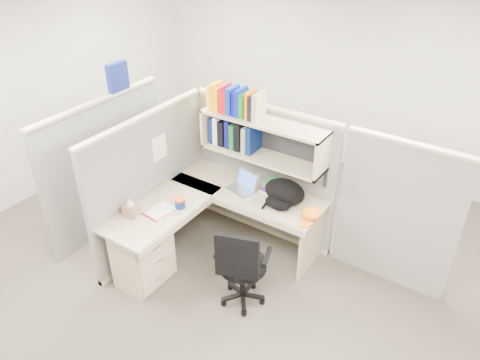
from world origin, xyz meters
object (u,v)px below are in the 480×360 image
Objects in this scene: laptop at (240,183)px; snack_canister at (180,203)px; desk at (171,239)px; backpack at (282,194)px; task_chair at (242,278)px.

laptop reaches higher than snack_canister.
snack_canister is (-0.01, 0.20, 0.35)m from desk.
backpack is 0.96m from task_chair.
task_chair is (0.55, -0.80, -0.49)m from laptop.
laptop is (0.34, 0.81, 0.40)m from desk.
desk is 3.90× the size of backpack.
task_chair is (0.90, -0.19, -0.44)m from snack_canister.
desk is at bearing -179.34° from task_chair.
laptop is 2.56× the size of snack_canister.
backpack reaches higher than snack_canister.
task_chair reaches higher than snack_canister.
snack_canister is at bearing 168.31° from task_chair.
task_chair is at bearing -11.69° from snack_canister.
snack_canister is (-0.35, -0.61, -0.05)m from laptop.
desk is 0.96m from laptop.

